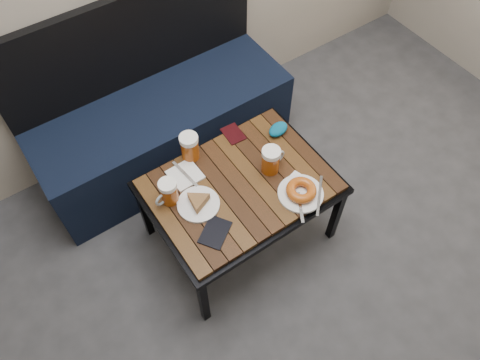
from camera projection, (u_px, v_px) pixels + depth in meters
bench at (162, 123)px, 2.59m from camera, size 1.40×0.50×0.95m
cafe_table at (240, 189)px, 2.16m from camera, size 0.84×0.62×0.47m
beer_mug_left at (168, 192)px, 2.02m from camera, size 0.12×0.09×0.13m
beer_mug_centre at (190, 146)px, 2.15m from camera, size 0.13×0.12×0.14m
beer_mug_right at (271, 160)px, 2.11m from camera, size 0.13×0.09×0.14m
plate_pie at (198, 202)px, 2.04m from camera, size 0.19×0.19×0.05m
plate_bagel at (301, 192)px, 2.07m from camera, size 0.24×0.24×0.06m
napkin_left at (185, 175)px, 2.14m from camera, size 0.14×0.18×0.01m
napkin_right at (296, 186)px, 2.11m from camera, size 0.16×0.14×0.01m
passport_navy at (215, 232)px, 1.97m from camera, size 0.18×0.17×0.01m
passport_burgundy at (233, 134)px, 2.28m from camera, size 0.09×0.12×0.01m
knit_pouch at (278, 129)px, 2.27m from camera, size 0.12×0.09×0.05m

